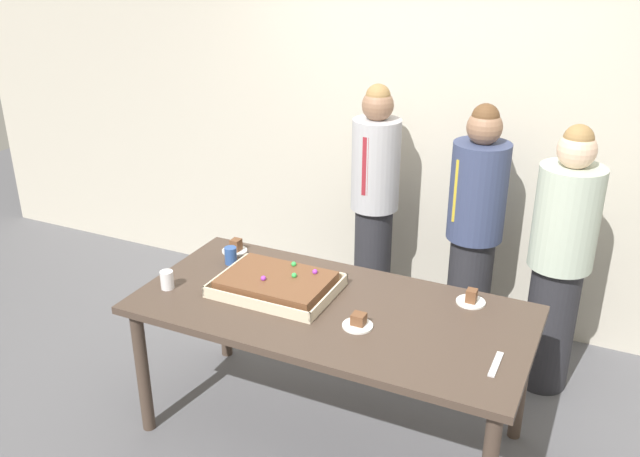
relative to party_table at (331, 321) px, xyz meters
The scene contains 13 objects.
ground_plane 0.71m from the party_table, ahead, with size 12.00×12.00×0.00m, color #5B5B60.
interior_back_panel 1.78m from the party_table, 90.00° to the left, with size 8.00×0.12×3.00m, color beige.
party_table is the anchor object (origin of this frame).
sheet_cake 0.35m from the party_table, behind, with size 0.63×0.46×0.11m.
plated_slice_near_left 0.73m from the party_table, 28.31° to the left, with size 0.15×0.15×0.08m.
plated_slice_near_right 0.25m from the party_table, 30.17° to the right, with size 0.15×0.15×0.06m.
plated_slice_far_left 0.87m from the party_table, 155.97° to the left, with size 0.15×0.15×0.08m.
drink_cup_nearest 0.90m from the party_table, 167.34° to the right, with size 0.07×0.07×0.10m, color white.
drink_cup_middle 0.77m from the party_table, 164.24° to the left, with size 0.07×0.07×0.10m, color #2D5199.
cake_server_utensil 0.89m from the party_table, 10.04° to the right, with size 0.03×0.20×0.01m, color silver.
person_serving_front 1.39m from the party_table, 44.54° to the left, with size 0.36×0.36×1.62m.
person_green_shirt_behind 1.23m from the party_table, 100.87° to the left, with size 0.32×0.32×1.69m.
person_striped_tie_right 1.25m from the party_table, 68.53° to the left, with size 0.35×0.35×1.64m.
Camera 1 is at (1.24, -2.74, 2.54)m, focal length 38.16 mm.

